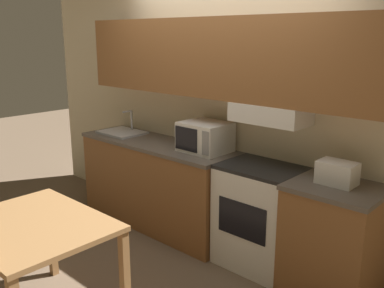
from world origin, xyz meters
name	(u,v)px	position (x,y,z in m)	size (l,w,h in m)	color
ground_plane	(223,234)	(0.00, 0.00, 0.00)	(16.00, 16.00, 0.00)	brown
wall_back	(223,86)	(0.01, -0.07, 1.53)	(5.60, 0.38, 2.55)	beige
lower_counter_main	(158,184)	(-0.68, -0.28, 0.46)	(1.86, 0.58, 0.92)	brown
lower_counter_right_stub	(333,242)	(1.27, -0.28, 0.46)	(0.67, 0.58, 0.92)	brown
stove_range	(259,217)	(0.60, -0.26, 0.46)	(0.68, 0.53, 0.92)	white
microwave	(205,137)	(-0.07, -0.22, 1.06)	(0.44, 0.38, 0.28)	white
toaster	(337,173)	(1.25, -0.25, 1.00)	(0.29, 0.19, 0.17)	white
sink_basin	(122,132)	(-1.25, -0.28, 0.93)	(0.49, 0.38, 0.25)	#B7BABF
dining_table	(34,236)	(-0.10, -1.96, 0.66)	(1.06, 0.84, 0.76)	#9E7042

